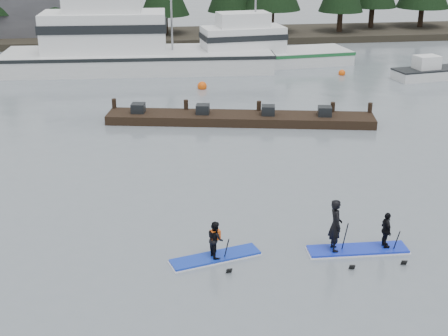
{
  "coord_description": "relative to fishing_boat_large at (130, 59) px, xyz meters",
  "views": [
    {
      "loc": [
        -3.08,
        -16.39,
        9.91
      ],
      "look_at": [
        0.0,
        6.0,
        1.1
      ],
      "focal_mm": 50.0,
      "sensor_mm": 36.0,
      "label": 1
    }
  ],
  "objects": [
    {
      "name": "ground",
      "position": [
        3.71,
        -29.42,
        -0.83
      ],
      "size": [
        160.0,
        160.0,
        0.0
      ],
      "primitive_type": "plane",
      "color": "slate",
      "rests_on": "ground"
    },
    {
      "name": "fishing_boat_medium",
      "position": [
        9.57,
        0.29,
        -0.26
      ],
      "size": [
        13.64,
        5.31,
        8.08
      ],
      "rotation": [
        0.0,
        0.0,
        0.12
      ],
      "color": "silver",
      "rests_on": "ground"
    },
    {
      "name": "buoy_c",
      "position": [
        14.88,
        -3.7,
        -0.83
      ],
      "size": [
        0.49,
        0.49,
        0.49
      ],
      "primitive_type": "sphere",
      "color": "#E2500B",
      "rests_on": "ground"
    },
    {
      "name": "skiff",
      "position": [
        21.09,
        -5.57,
        -0.46
      ],
      "size": [
        6.46,
        2.9,
        0.73
      ],
      "primitive_type": "cube",
      "rotation": [
        0.0,
        0.0,
        0.17
      ],
      "color": "silver",
      "rests_on": "ground"
    },
    {
      "name": "waterfront_building",
      "position": [
        -10.29,
        14.58,
        1.67
      ],
      "size": [
        18.0,
        6.0,
        5.0
      ],
      "primitive_type": "cube",
      "color": "#4C4C51",
      "rests_on": "ground"
    },
    {
      "name": "floating_dock",
      "position": [
        5.86,
        -14.08,
        -0.59
      ],
      "size": [
        14.37,
        4.67,
        0.48
      ],
      "primitive_type": "cube",
      "rotation": [
        0.0,
        0.0,
        -0.2
      ],
      "color": "black",
      "rests_on": "ground"
    },
    {
      "name": "buoy_b",
      "position": [
        4.62,
        -6.35,
        -0.83
      ],
      "size": [
        0.61,
        0.61,
        0.61
      ],
      "primitive_type": "sphere",
      "color": "#E2500B",
      "rests_on": "ground"
    },
    {
      "name": "fishing_boat_large",
      "position": [
        0.0,
        0.0,
        0.0
      ],
      "size": [
        19.55,
        6.36,
        10.7
      ],
      "rotation": [
        0.0,
        0.0,
        -0.05
      ],
      "color": "silver",
      "rests_on": "ground"
    },
    {
      "name": "paddleboard_solo",
      "position": [
        2.74,
        -28.48,
        -0.37
      ],
      "size": [
        2.98,
        1.43,
        1.8
      ],
      "rotation": [
        0.0,
        0.0,
        0.26
      ],
      "color": "#1231B1",
      "rests_on": "ground"
    },
    {
      "name": "far_shore",
      "position": [
        3.71,
        12.58,
        -0.53
      ],
      "size": [
        70.0,
        8.0,
        0.6
      ],
      "primitive_type": "cube",
      "color": "#2D281E",
      "rests_on": "ground"
    },
    {
      "name": "treeline",
      "position": [
        3.71,
        12.58,
        -0.83
      ],
      "size": [
        60.0,
        4.0,
        8.0
      ],
      "primitive_type": null,
      "color": "black",
      "rests_on": "ground"
    },
    {
      "name": "paddleboard_duo",
      "position": [
        7.25,
        -28.62,
        -0.16
      ],
      "size": [
        3.26,
        1.12,
        2.35
      ],
      "rotation": [
        0.0,
        0.0,
        -0.03
      ],
      "color": "#152CC6",
      "rests_on": "ground"
    }
  ]
}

